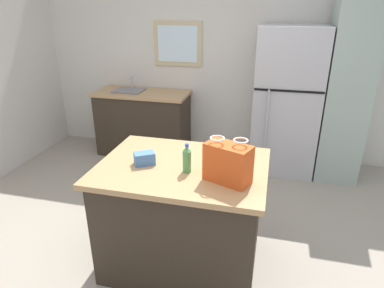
{
  "coord_description": "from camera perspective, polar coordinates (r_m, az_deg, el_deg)",
  "views": [
    {
      "loc": [
        0.73,
        -2.25,
        2.06
      ],
      "look_at": [
        0.11,
        0.25,
        0.97
      ],
      "focal_mm": 31.29,
      "sensor_mm": 36.0,
      "label": 1
    }
  ],
  "objects": [
    {
      "name": "ground",
      "position": [
        3.14,
        -3.22,
        -18.26
      ],
      "size": [
        6.27,
        6.27,
        0.0
      ],
      "primitive_type": "plane",
      "color": "#9E9384"
    },
    {
      "name": "shopping_bag",
      "position": [
        2.29,
        6.14,
        -3.21
      ],
      "size": [
        0.35,
        0.27,
        0.32
      ],
      "color": "#DB511E",
      "rests_on": "kitchen_island"
    },
    {
      "name": "tall_cabinet",
      "position": [
        4.43,
        24.7,
        7.81
      ],
      "size": [
        0.5,
        0.62,
        2.13
      ],
      "color": "#9EB2A8",
      "rests_on": "ground"
    },
    {
      "name": "back_wall",
      "position": [
        4.75,
        5.05,
        14.53
      ],
      "size": [
        5.22,
        0.13,
        2.75
      ],
      "color": "silver",
      "rests_on": "ground"
    },
    {
      "name": "small_box",
      "position": [
        2.57,
        -8.1,
        -2.44
      ],
      "size": [
        0.18,
        0.16,
        0.1
      ],
      "primitive_type": "cube",
      "rotation": [
        0.0,
        0.0,
        0.56
      ],
      "color": "#4775B7",
      "rests_on": "kitchen_island"
    },
    {
      "name": "kitchen_island",
      "position": [
        2.79,
        -1.53,
        -12.02
      ],
      "size": [
        1.28,
        0.95,
        0.92
      ],
      "color": "#33281E",
      "rests_on": "ground"
    },
    {
      "name": "bottle",
      "position": [
        2.41,
        -0.88,
        -2.62
      ],
      "size": [
        0.06,
        0.06,
        0.22
      ],
      "color": "#4C9956",
      "rests_on": "kitchen_island"
    },
    {
      "name": "refrigerator",
      "position": [
        4.39,
        15.78,
        6.9
      ],
      "size": [
        0.8,
        0.69,
        1.83
      ],
      "color": "#B7B7BC",
      "rests_on": "ground"
    },
    {
      "name": "sink_counter",
      "position": [
        4.91,
        -8.33,
        3.72
      ],
      "size": [
        1.31,
        0.6,
        1.1
      ],
      "color": "#33281E",
      "rests_on": "ground"
    }
  ]
}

